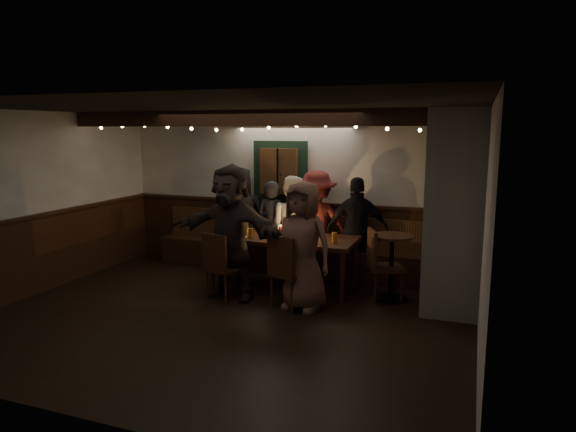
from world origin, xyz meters
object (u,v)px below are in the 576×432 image
at_px(person_b, 273,227).
at_px(person_g, 303,246).
at_px(person_f, 230,232).
at_px(person_a, 241,218).
at_px(dining_table, 283,241).
at_px(chair_near_left, 220,263).
at_px(person_e, 357,229).
at_px(chair_end, 379,261).
at_px(high_top, 392,259).
at_px(chair_near_right, 286,268).
at_px(person_c, 292,226).
at_px(person_d, 316,224).

xyz_separation_m(person_b, person_g, (1.02, -1.49, 0.09)).
bearing_deg(person_f, person_a, 118.02).
bearing_deg(dining_table, chair_near_left, -124.39).
xyz_separation_m(chair_near_left, person_e, (1.54, 1.62, 0.27)).
bearing_deg(person_g, dining_table, 135.16).
distance_m(dining_table, chair_end, 1.46).
height_order(chair_near_left, high_top, chair_near_left).
bearing_deg(chair_near_right, person_f, 168.89).
relative_size(person_b, person_f, 0.81).
xyz_separation_m(chair_near_left, person_g, (1.16, 0.09, 0.31)).
bearing_deg(person_a, person_g, 114.49).
xyz_separation_m(dining_table, person_f, (-0.52, -0.69, 0.23)).
xyz_separation_m(high_top, person_b, (-2.06, 0.71, 0.18)).
bearing_deg(person_b, person_c, -168.15).
bearing_deg(person_e, person_a, -15.65).
height_order(person_d, person_e, person_d).
bearing_deg(person_f, high_top, 25.53).
xyz_separation_m(dining_table, chair_near_left, (-0.60, -0.87, -0.17)).
bearing_deg(high_top, dining_table, 179.94).
bearing_deg(dining_table, person_f, -127.20).
bearing_deg(person_d, person_a, -26.92).
xyz_separation_m(person_c, person_f, (-0.41, -1.39, 0.13)).
xyz_separation_m(chair_end, person_f, (-1.97, -0.60, 0.38)).
xyz_separation_m(chair_near_left, chair_end, (2.04, 0.79, 0.02)).
distance_m(chair_near_right, person_g, 0.36).
distance_m(person_a, person_c, 0.95).
xyz_separation_m(person_a, person_d, (1.35, -0.06, -0.01)).
bearing_deg(person_f, chair_near_right, -3.44).
distance_m(person_b, person_f, 1.41).
relative_size(chair_end, person_c, 0.61).
distance_m(chair_near_left, person_b, 1.60).
relative_size(chair_near_right, person_e, 0.61).
bearing_deg(chair_near_right, person_g, 22.60).
relative_size(dining_table, person_c, 1.34).
distance_m(dining_table, person_a, 1.31).
bearing_deg(person_e, person_b, -13.66).
bearing_deg(person_e, person_d, -10.79).
distance_m(person_a, person_d, 1.35).
xyz_separation_m(chair_near_right, high_top, (1.23, 0.86, 0.02)).
xyz_separation_m(person_f, person_g, (1.09, -0.09, -0.09)).
xyz_separation_m(dining_table, person_c, (-0.11, 0.70, 0.10)).
distance_m(chair_near_left, person_g, 1.21).
height_order(person_f, person_g, person_f).
relative_size(chair_near_left, person_f, 0.51).
bearing_deg(person_c, dining_table, 112.70).
bearing_deg(person_d, person_e, 160.28).
relative_size(dining_table, person_f, 1.15).
bearing_deg(person_f, chair_near_left, -104.50).
bearing_deg(chair_near_right, person_d, 92.74).
bearing_deg(person_b, chair_end, 169.69).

